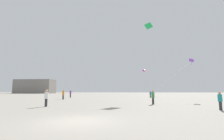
{
  "coord_description": "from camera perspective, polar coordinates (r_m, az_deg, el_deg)",
  "views": [
    {
      "loc": [
        2.54,
        -8.98,
        1.65
      ],
      "look_at": [
        0.0,
        21.58,
        5.56
      ],
      "focal_mm": 26.07,
      "sensor_mm": 36.0,
      "label": 1
    }
  ],
  "objects": [
    {
      "name": "ground_plane",
      "position": [
        9.48,
        -11.37,
        -17.14
      ],
      "size": [
        300.0,
        300.0,
        0.0
      ],
      "primitive_type": "plane",
      "color": "#9E9689"
    },
    {
      "name": "person_in_blue",
      "position": [
        40.71,
        13.3,
        -8.15
      ],
      "size": [
        0.35,
        0.35,
        1.61
      ],
      "rotation": [
        0.0,
        0.0,
        3.8
      ],
      "color": "#2D2D33",
      "rests_on": "ground_plane"
    },
    {
      "name": "person_in_teal",
      "position": [
        16.89,
        33.68,
        -8.72
      ],
      "size": [
        0.34,
        0.34,
        1.57
      ],
      "rotation": [
        0.0,
        0.0,
        5.73
      ],
      "color": "#2D2D33",
      "rests_on": "ground_plane"
    },
    {
      "name": "person_in_purple",
      "position": [
        41.14,
        -14.36,
        -7.93
      ],
      "size": [
        0.4,
        0.4,
        1.85
      ],
      "rotation": [
        0.0,
        0.0,
        3.92
      ],
      "color": "#2D2D33",
      "rests_on": "ground_plane"
    },
    {
      "name": "person_in_white",
      "position": [
        18.55,
        -22.05,
        -8.83
      ],
      "size": [
        0.39,
        0.39,
        1.77
      ],
      "rotation": [
        0.0,
        0.0,
        0.64
      ],
      "color": "#2D2D33",
      "rests_on": "ground_plane"
    },
    {
      "name": "person_in_green",
      "position": [
        20.74,
        14.16,
        -8.99
      ],
      "size": [
        0.38,
        0.38,
        1.73
      ],
      "rotation": [
        0.0,
        0.0,
        2.2
      ],
      "color": "#2D2D33",
      "rests_on": "ground_plane"
    },
    {
      "name": "person_in_orange",
      "position": [
        32.38,
        -16.74,
        -8.13
      ],
      "size": [
        0.39,
        0.39,
        1.8
      ],
      "rotation": [
        0.0,
        0.0,
        5.54
      ],
      "color": "#2D2D33",
      "rests_on": "ground_plane"
    },
    {
      "name": "kite_emerald_delta",
      "position": [
        35.93,
        12.67,
        14.41
      ],
      "size": [
        1.98,
        8.09,
        14.22
      ],
      "color": "green"
    },
    {
      "name": "kite_magenta_diamond",
      "position": [
        44.64,
        11.23,
        -0.17
      ],
      "size": [
        1.41,
        4.22,
        6.18
      ],
      "color": "#D12899"
    },
    {
      "name": "kite_violet_delta",
      "position": [
        31.07,
        25.9,
        2.85
      ],
      "size": [
        8.51,
        8.89,
        5.87
      ],
      "color": "purple"
    },
    {
      "name": "building_left_hall",
      "position": [
        115.0,
        -25.39,
        -5.23
      ],
      "size": [
        24.08,
        10.46,
        8.7
      ],
      "color": "gray",
      "rests_on": "ground_plane"
    }
  ]
}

